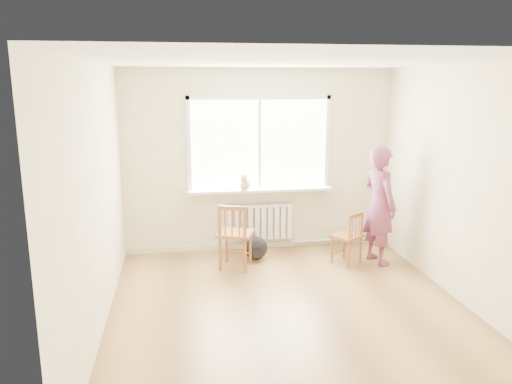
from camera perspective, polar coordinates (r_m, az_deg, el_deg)
name	(u,v)px	position (r m, az deg, el deg)	size (l,w,h in m)	color
floor	(291,312)	(5.71, 4.05, -13.53)	(4.50, 4.50, 0.00)	#A27A42
ceiling	(295,61)	(5.13, 4.52, 14.69)	(4.50, 4.50, 0.00)	white
back_wall	(259,161)	(7.43, 0.34, 3.58)	(4.00, 0.01, 2.70)	beige
window	(259,140)	(7.36, 0.38, 5.95)	(2.12, 0.05, 1.42)	white
windowsill	(260,190)	(7.40, 0.47, 0.24)	(2.15, 0.22, 0.04)	white
radiator	(260,221)	(7.53, 0.44, -3.38)	(1.00, 0.12, 0.55)	white
heating_pipe	(338,240)	(7.96, 9.36, -5.39)	(0.04, 0.04, 1.40)	silver
baseboard	(259,245)	(7.72, 0.35, -6.08)	(4.00, 0.03, 0.08)	beige
chair_left	(234,236)	(6.77, -2.48, -5.06)	(0.57, 0.56, 0.91)	#97532C
chair_right	(349,238)	(7.08, 10.61, -5.16)	(0.51, 0.50, 0.75)	#97532C
person	(379,205)	(7.12, 13.93, -1.50)	(0.60, 0.39, 1.65)	#BC3E6A
cat	(244,183)	(7.25, -1.33, 1.06)	(0.24, 0.42, 0.28)	beige
backpack	(256,248)	(7.18, -0.05, -6.43)	(0.34, 0.26, 0.34)	black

